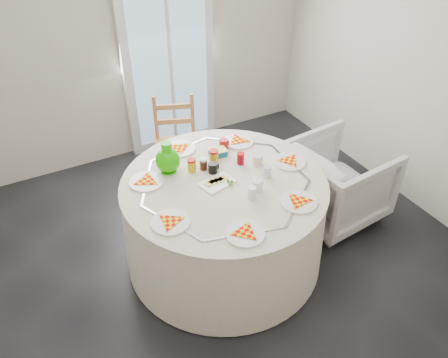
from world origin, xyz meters
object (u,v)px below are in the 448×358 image
wooden_chair (176,145)px  armchair (337,179)px  table (224,222)px  green_pitcher (168,160)px

wooden_chair → armchair: 1.53m
armchair → table: bearing=85.2°
wooden_chair → green_pitcher: bearing=-95.2°
table → wooden_chair: bearing=86.6°
green_pitcher → table: bearing=-66.0°
green_pitcher → armchair: bearing=-31.2°
wooden_chair → armchair: (1.08, -1.07, -0.08)m
table → wooden_chair: size_ratio=1.71×
table → green_pitcher: 0.67m
table → armchair: bearing=0.6°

